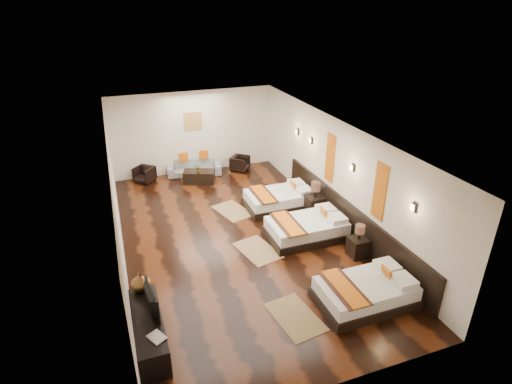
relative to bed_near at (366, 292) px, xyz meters
name	(u,v)px	position (x,y,z in m)	size (l,w,h in m)	color
floor	(236,237)	(-1.69, 3.23, -0.25)	(5.50, 9.50, 0.01)	black
ceiling	(234,131)	(-1.69, 3.23, 2.55)	(5.50, 9.50, 0.01)	white
back_wall	(194,132)	(-1.69, 7.98, 1.15)	(5.50, 0.01, 2.80)	silver
left_wall	(116,205)	(-4.44, 3.23, 1.15)	(0.01, 9.50, 2.80)	silver
right_wall	(336,172)	(1.06, 3.23, 1.15)	(0.01, 9.50, 2.80)	silver
headboard_panel	(347,218)	(1.02, 2.43, 0.20)	(0.08, 6.60, 0.90)	black
bed_near	(366,292)	(0.00, 0.00, 0.00)	(1.92, 1.21, 0.73)	black
bed_mid	(307,228)	(0.00, 2.63, 0.01)	(1.98, 1.24, 0.75)	black
bed_far	(280,199)	(0.00, 4.42, 0.00)	(1.93, 1.21, 0.74)	black
nightstand_a	(358,245)	(0.75, 1.48, 0.04)	(0.42, 0.42, 0.82)	black
nightstand_b	(315,203)	(0.75, 3.69, 0.09)	(0.49, 0.49, 0.97)	black
jute_mat_near	(295,317)	(-1.51, 0.08, -0.24)	(0.75, 1.20, 0.01)	olive
jute_mat_mid	(258,250)	(-1.40, 2.47, -0.24)	(0.75, 1.20, 0.01)	olive
jute_mat_far	(233,211)	(-1.37, 4.63, -0.24)	(0.75, 1.20, 0.01)	olive
tv_console	(149,330)	(-4.19, 0.38, 0.02)	(0.50, 1.80, 0.55)	black
tv	(147,300)	(-4.14, 0.55, 0.54)	(0.83, 0.11, 0.48)	black
book	(151,341)	(-4.19, -0.19, 0.31)	(0.22, 0.30, 0.03)	black
figurine	(141,281)	(-4.19, 1.19, 0.49)	(0.37, 0.37, 0.38)	brown
sofa	(194,167)	(-1.81, 7.68, 0.01)	(1.81, 0.71, 0.53)	gray
armchair_left	(144,174)	(-3.50, 7.59, 0.02)	(0.57, 0.59, 0.53)	black
armchair_right	(240,163)	(-0.22, 7.46, 0.02)	(0.57, 0.59, 0.54)	black
coffee_table	(199,177)	(-1.81, 6.95, -0.05)	(1.00, 0.50, 0.40)	black
table_plant	(198,168)	(-1.83, 6.90, 0.28)	(0.24, 0.21, 0.27)	#295A1E
orange_panel_a	(380,191)	(1.04, 1.33, 1.45)	(0.04, 0.40, 1.30)	#D86014
orange_panel_b	(330,158)	(1.04, 3.53, 1.45)	(0.04, 0.40, 1.30)	#D86014
sconce_near	(414,207)	(1.01, 0.23, 1.60)	(0.07, 0.12, 0.18)	black
sconce_mid	(352,168)	(1.01, 2.43, 1.60)	(0.07, 0.12, 0.18)	black
sconce_far	(311,140)	(1.01, 4.63, 1.60)	(0.07, 0.12, 0.18)	black
sconce_lounge	(297,132)	(1.01, 5.53, 1.60)	(0.07, 0.12, 0.18)	black
gold_artwork	(193,121)	(-1.69, 7.96, 1.55)	(0.60, 0.04, 0.60)	#AD873F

